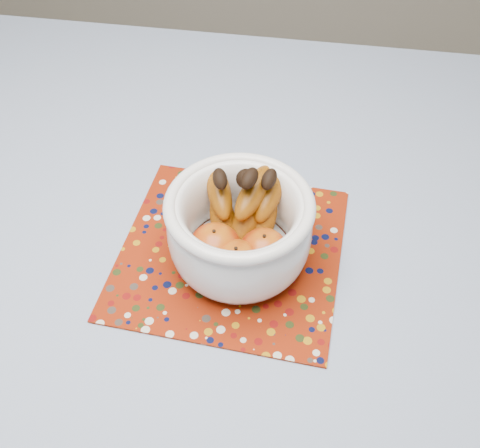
% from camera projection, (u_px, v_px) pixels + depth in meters
% --- Properties ---
extents(table, '(1.20, 1.20, 0.75)m').
position_uv_depth(table, '(171.00, 275.00, 0.96)').
color(table, brown).
rests_on(table, ground).
extents(tablecloth, '(1.32, 1.32, 0.01)m').
position_uv_depth(tablecloth, '(166.00, 244.00, 0.90)').
color(tablecloth, '#6481A7').
rests_on(tablecloth, table).
extents(placemat, '(0.36, 0.36, 0.00)m').
position_uv_depth(placemat, '(231.00, 251.00, 0.88)').
color(placemat, maroon).
rests_on(placemat, tablecloth).
extents(fruit_bowl, '(0.21, 0.22, 0.17)m').
position_uv_depth(fruit_bowl, '(241.00, 224.00, 0.82)').
color(fruit_bowl, white).
rests_on(fruit_bowl, placemat).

